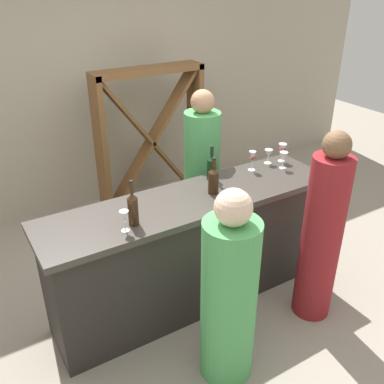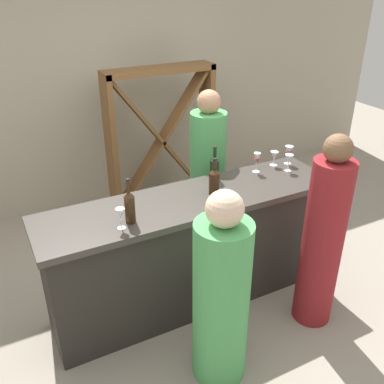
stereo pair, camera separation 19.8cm
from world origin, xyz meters
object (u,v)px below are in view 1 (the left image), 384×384
object	(u,v)px
wine_bottle_center_dark_green	(212,167)
wine_glass_near_right	(252,157)
wine_rack	(151,142)
person_center_guest	(322,235)
wine_bottle_second_left_amber_brown	(213,180)
wine_glass_near_left	(124,217)
wine_glass_far_left	(282,149)
person_right_guest	(202,180)
wine_glass_near_center	(283,157)
wine_bottle_leftmost_amber_brown	(133,208)
person_left_guest	(229,296)
wine_glass_far_center	(268,154)

from	to	relation	value
wine_bottle_center_dark_green	wine_glass_near_right	bearing A→B (deg)	-5.09
wine_rack	person_center_guest	xyz separation A→B (m)	(0.31, -2.28, -0.08)
wine_bottle_second_left_amber_brown	wine_glass_near_right	size ratio (longest dim) A/B	1.68
wine_bottle_center_dark_green	wine_rack	bearing A→B (deg)	83.97
wine_bottle_center_dark_green	wine_glass_near_left	size ratio (longest dim) A/B	1.90
wine_glass_near_left	wine_bottle_center_dark_green	bearing A→B (deg)	21.49
wine_glass_far_left	person_right_guest	xyz separation A→B (m)	(-0.57, 0.44, -0.35)
wine_glass_near_left	wine_glass_near_center	size ratio (longest dim) A/B	1.00
wine_bottle_leftmost_amber_brown	person_right_guest	size ratio (longest dim) A/B	0.20
wine_glass_near_left	wine_glass_far_left	size ratio (longest dim) A/B	0.91
wine_bottle_leftmost_amber_brown	person_left_guest	world-z (taller)	person_left_guest
wine_bottle_second_left_amber_brown	wine_glass_near_left	size ratio (longest dim) A/B	1.94
wine_glass_near_right	wine_rack	bearing A→B (deg)	99.17
wine_glass_near_center	wine_glass_near_right	distance (m)	0.28
wine_glass_near_right	wine_bottle_leftmost_amber_brown	bearing A→B (deg)	-167.09
wine_bottle_second_left_amber_brown	wine_glass_near_center	xyz separation A→B (m)	(0.77, 0.07, -0.00)
wine_bottle_second_left_amber_brown	wine_bottle_center_dark_green	bearing A→B (deg)	59.59
person_center_guest	person_right_guest	xyz separation A→B (m)	(-0.29, 1.25, 0.02)
wine_glass_near_left	person_center_guest	world-z (taller)	person_center_guest
wine_glass_far_center	person_right_guest	world-z (taller)	person_right_guest
wine_rack	wine_bottle_center_dark_green	distance (m)	1.49
person_right_guest	wine_glass_near_center	bearing A→B (deg)	50.39
wine_bottle_leftmost_amber_brown	wine_glass_near_center	xyz separation A→B (m)	(1.49, 0.18, -0.02)
wine_glass_near_right	person_right_guest	distance (m)	0.62
wine_glass_near_right	person_center_guest	size ratio (longest dim) A/B	0.11
person_left_guest	wine_bottle_second_left_amber_brown	bearing A→B (deg)	-21.17
wine_glass_far_left	wine_glass_far_center	xyz separation A→B (m)	(-0.13, 0.03, -0.03)
wine_bottle_center_dark_green	wine_glass_far_center	distance (m)	0.61
wine_glass_near_left	wine_bottle_second_left_amber_brown	bearing A→B (deg)	10.59
wine_bottle_center_dark_green	wine_glass_far_center	world-z (taller)	wine_bottle_center_dark_green
wine_bottle_center_dark_green	wine_glass_far_center	xyz separation A→B (m)	(0.61, 0.01, -0.02)
wine_glass_near_center	person_left_guest	size ratio (longest dim) A/B	0.11
wine_rack	wine_bottle_leftmost_amber_brown	size ratio (longest dim) A/B	4.92
wine_rack	wine_glass_near_right	xyz separation A→B (m)	(0.24, -1.49, 0.29)
wine_glass_far_center	person_left_guest	xyz separation A→B (m)	(-1.09, -0.95, -0.42)
wine_bottle_center_dark_green	wine_glass_near_center	bearing A→B (deg)	-12.41
person_left_guest	person_right_guest	bearing A→B (deg)	-20.85
wine_bottle_leftmost_amber_brown	wine_glass_near_center	world-z (taller)	wine_bottle_leftmost_amber_brown
wine_bottle_second_left_amber_brown	wine_glass_near_right	world-z (taller)	wine_bottle_second_left_amber_brown
wine_bottle_center_dark_green	wine_bottle_leftmost_amber_brown	bearing A→B (deg)	-159.32
wine_glass_near_left	wine_glass_far_center	bearing A→B (deg)	13.67
person_left_guest	wine_glass_near_right	bearing A→B (deg)	-39.03
wine_bottle_center_dark_green	wine_glass_far_left	xyz separation A→B (m)	(0.75, -0.02, 0.01)
wine_glass_near_left	wine_bottle_leftmost_amber_brown	bearing A→B (deg)	29.11
wine_bottle_leftmost_amber_brown	wine_bottle_center_dark_green	xyz separation A→B (m)	(0.84, 0.32, -0.02)
wine_glass_far_left	wine_glass_near_right	bearing A→B (deg)	-177.38
wine_bottle_leftmost_amber_brown	wine_glass_near_right	xyz separation A→B (m)	(1.24, 0.28, -0.01)
person_center_guest	wine_bottle_center_dark_green	bearing A→B (deg)	19.03
wine_rack	wine_glass_far_center	distance (m)	1.54
wine_bottle_second_left_amber_brown	person_right_guest	bearing A→B (deg)	64.62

